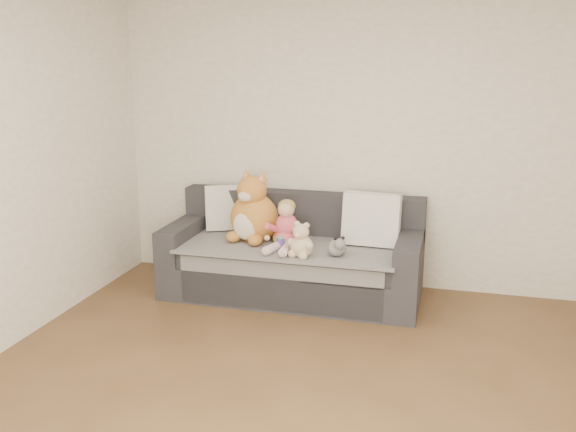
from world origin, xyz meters
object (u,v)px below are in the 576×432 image
object	(u,v)px
sippy_cup	(281,242)
plush_cat	(253,214)
sofa	(294,260)
toddler	(285,228)
teddy_bear	(301,243)

from	to	relation	value
sippy_cup	plush_cat	bearing A→B (deg)	145.98
sofa	sippy_cup	bearing A→B (deg)	-101.34
toddler	sippy_cup	bearing A→B (deg)	-114.54
sofa	plush_cat	xyz separation A→B (m)	(-0.35, -0.04, 0.40)
sofa	teddy_bear	bearing A→B (deg)	-67.73
sofa	sippy_cup	world-z (taller)	sofa
toddler	plush_cat	distance (m)	0.37
sofa	toddler	distance (m)	0.39
toddler	sofa	bearing A→B (deg)	88.48
sofa	plush_cat	bearing A→B (deg)	-174.29
sippy_cup	sofa	bearing A→B (deg)	78.66
sofa	plush_cat	distance (m)	0.53
plush_cat	sippy_cup	size ratio (longest dim) A/B	5.24
teddy_bear	sofa	bearing A→B (deg)	132.25
plush_cat	teddy_bear	xyz separation A→B (m)	(0.52, -0.37, -0.12)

